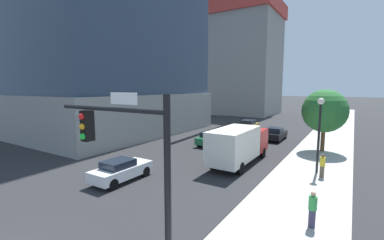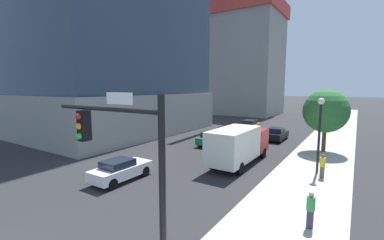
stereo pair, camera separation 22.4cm
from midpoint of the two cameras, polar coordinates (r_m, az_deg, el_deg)
name	(u,v)px [view 1 (the left image)]	position (r m, az deg, el deg)	size (l,w,h in m)	color
sidewalk	(317,163)	(23.03, 25.81, -8.62)	(4.90, 120.00, 0.15)	#B2AFA8
construction_building	(243,54)	(62.65, 11.26, 14.16)	(15.88, 26.39, 34.53)	gray
traffic_light_pole	(127,152)	(8.19, -15.11, -6.93)	(4.78, 0.48, 5.77)	black
street_lamp	(320,124)	(19.60, 26.23, -0.71)	(0.44, 0.44, 5.22)	black
street_tree	(325,111)	(26.52, 27.20, 1.79)	(3.97, 3.97, 5.78)	brown
car_green	(212,138)	(27.40, 4.18, -4.06)	(1.85, 4.20, 1.46)	#1E6638
car_white	(121,170)	(17.66, -15.86, -10.65)	(1.77, 4.14, 1.44)	silver
car_gold	(248,125)	(37.38, 12.22, -1.17)	(1.91, 4.66, 1.51)	#AD8938
car_black	(275,134)	(31.28, 17.82, -2.97)	(1.86, 4.15, 1.50)	black
box_truck	(239,144)	(20.65, 10.03, -5.19)	(2.41, 7.60, 2.99)	#B21E1E
pedestrian_yellow_shirt	(322,166)	(19.18, 26.71, -9.05)	(0.34, 0.34, 1.58)	brown
pedestrian_green_shirt	(312,209)	(12.52, 24.74, -17.57)	(0.34, 0.34, 1.58)	#38334C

